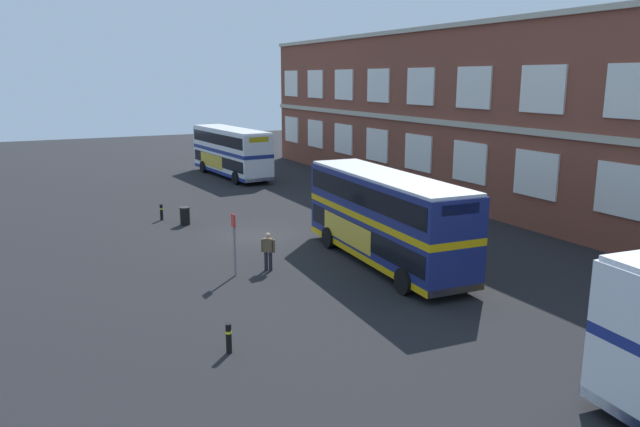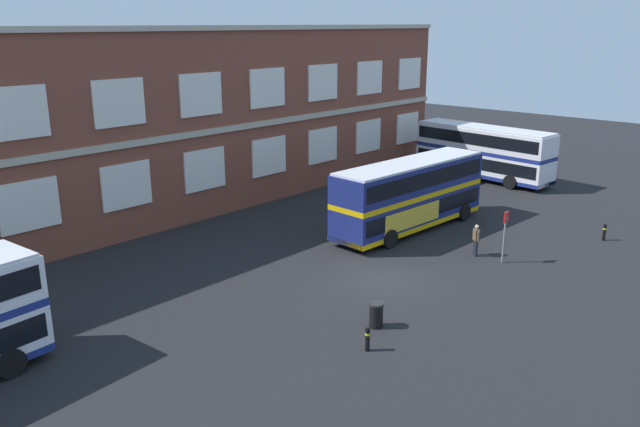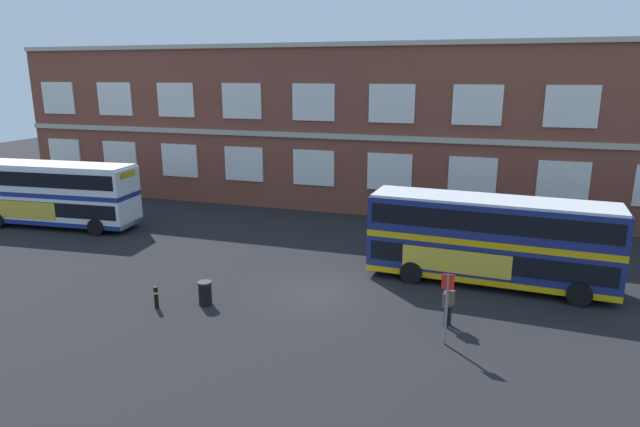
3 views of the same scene
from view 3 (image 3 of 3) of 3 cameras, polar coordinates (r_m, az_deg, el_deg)
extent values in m
plane|color=black|center=(26.33, 1.18, -6.71)|extent=(120.00, 120.00, 0.00)
cube|color=brown|center=(40.77, 4.77, 8.98)|extent=(53.64, 8.00, 11.26)
cube|color=#B2A893|center=(36.85, 3.30, 8.07)|extent=(53.64, 0.16, 0.36)
cube|color=#B2A893|center=(36.69, 3.45, 17.43)|extent=(53.64, 0.28, 0.30)
cube|color=silver|center=(49.10, -25.29, 5.67)|extent=(3.00, 0.12, 2.48)
cube|color=silver|center=(45.63, -20.32, 5.59)|extent=(3.00, 0.12, 2.48)
cube|color=silver|center=(42.55, -14.58, 5.43)|extent=(3.00, 0.12, 2.48)
cube|color=silver|center=(39.95, -8.02, 5.19)|extent=(3.00, 0.12, 2.48)
cube|color=silver|center=(37.94, -0.68, 4.84)|extent=(3.00, 0.12, 2.48)
cube|color=silver|center=(36.62, 7.33, 4.37)|extent=(3.00, 0.12, 2.48)
cube|color=silver|center=(36.05, 15.75, 3.78)|extent=(3.00, 0.12, 2.48)
cube|color=silver|center=(36.27, 24.23, 3.10)|extent=(3.00, 0.12, 2.48)
cube|color=silver|center=(48.72, -25.87, 10.90)|extent=(3.00, 0.12, 2.48)
cube|color=silver|center=(45.22, -20.82, 11.22)|extent=(3.00, 0.12, 2.48)
cube|color=silver|center=(42.11, -14.97, 11.49)|extent=(3.00, 0.12, 2.48)
cube|color=silver|center=(39.48, -8.26, 11.65)|extent=(3.00, 0.12, 2.48)
cube|color=silver|center=(37.45, -0.70, 11.65)|extent=(3.00, 0.12, 2.48)
cube|color=silver|center=(36.11, 7.56, 11.42)|extent=(3.00, 0.12, 2.48)
cube|color=silver|center=(35.53, 16.25, 10.93)|extent=(3.00, 0.12, 2.48)
cube|color=silver|center=(35.76, 24.99, 10.18)|extent=(3.00, 0.12, 2.48)
cube|color=silver|center=(38.61, -26.21, 0.58)|extent=(11.17, 3.43, 1.75)
cube|color=black|center=(38.56, -26.25, 0.88)|extent=(10.74, 3.44, 0.90)
cube|color=navy|center=(38.40, -26.38, 2.06)|extent=(11.17, 3.43, 0.30)
cube|color=silver|center=(38.24, -26.54, 3.41)|extent=(11.17, 3.43, 1.55)
cube|color=black|center=(38.22, -26.55, 3.53)|extent=(10.74, 3.44, 0.90)
cube|color=navy|center=(38.77, -26.09, -0.48)|extent=(11.17, 3.45, 0.28)
cube|color=silver|center=(38.11, -26.68, 4.64)|extent=(10.94, 3.31, 0.12)
cube|color=gold|center=(38.50, -28.94, 0.35)|extent=(4.83, 0.42, 1.10)
cube|color=yellow|center=(34.94, -19.66, 3.90)|extent=(0.19, 1.66, 0.40)
cylinder|color=black|center=(35.48, -22.54, -1.33)|extent=(1.06, 0.40, 1.04)
cylinder|color=black|center=(37.50, -20.31, -0.31)|extent=(1.06, 0.40, 1.04)
cylinder|color=black|center=(41.82, -28.53, 0.28)|extent=(1.06, 0.40, 1.04)
cube|color=navy|center=(26.38, 17.28, -4.53)|extent=(11.13, 3.18, 1.75)
cube|color=black|center=(26.31, 17.32, -4.09)|extent=(10.69, 3.19, 0.90)
cube|color=gold|center=(26.08, 17.45, -2.40)|extent=(11.13, 3.18, 0.30)
cube|color=navy|center=(25.83, 17.61, -0.43)|extent=(11.13, 3.18, 1.55)
cube|color=black|center=(25.81, 17.62, -0.27)|extent=(10.69, 3.19, 0.90)
cube|color=gold|center=(26.62, 17.17, -6.02)|extent=(11.13, 3.20, 0.28)
cube|color=silver|center=(25.64, 17.75, 1.37)|extent=(10.90, 3.06, 0.12)
cube|color=gold|center=(25.24, 14.08, -4.96)|extent=(4.83, 0.31, 1.10)
cube|color=yellow|center=(26.03, 29.74, -0.61)|extent=(0.16, 1.66, 0.40)
cylinder|color=black|center=(25.51, 25.65, -7.69)|extent=(1.06, 0.38, 1.04)
cylinder|color=black|center=(27.90, 25.30, -5.79)|extent=(1.06, 0.38, 1.04)
cylinder|color=black|center=(25.80, 9.60, -6.15)|extent=(1.06, 0.38, 1.04)
cylinder|color=black|center=(28.16, 10.67, -4.41)|extent=(1.06, 0.38, 1.04)
cylinder|color=black|center=(22.01, 13.49, -10.37)|extent=(0.22, 0.22, 0.85)
cylinder|color=black|center=(21.87, 13.12, -10.51)|extent=(0.22, 0.22, 0.85)
cube|color=brown|center=(21.65, 13.42, -8.70)|extent=(0.44, 0.46, 0.60)
cylinder|color=brown|center=(21.84, 13.89, -8.60)|extent=(0.15, 0.15, 0.57)
cylinder|color=brown|center=(21.48, 12.93, -8.94)|extent=(0.15, 0.15, 0.57)
sphere|color=tan|center=(21.48, 13.48, -7.62)|extent=(0.22, 0.22, 0.22)
cylinder|color=slate|center=(20.17, 13.16, -9.84)|extent=(0.10, 0.10, 2.70)
cube|color=red|center=(19.74, 13.33, -7.03)|extent=(0.44, 0.04, 0.56)
cylinder|color=black|center=(23.70, -12.01, -8.30)|extent=(0.56, 0.56, 0.95)
cylinder|color=black|center=(23.50, -12.08, -7.14)|extent=(0.60, 0.60, 0.08)
cylinder|color=black|center=(23.86, -16.89, -8.46)|extent=(0.18, 0.18, 0.95)
cylinder|color=yellow|center=(23.79, -16.92, -8.00)|extent=(0.19, 0.19, 0.08)
camera|label=1|loc=(24.81, 82.14, -1.02)|focal=34.00mm
camera|label=2|loc=(30.42, -64.54, 10.56)|focal=35.89mm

